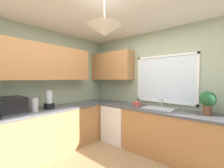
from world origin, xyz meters
name	(u,v)px	position (x,y,z in m)	size (l,w,h in m)	color
room_shell	(92,62)	(-0.78, 0.48, 1.79)	(3.69, 3.48, 2.57)	#9EAD8E
counter_run_left	(51,131)	(-1.47, 0.00, 0.44)	(0.65, 3.09, 0.88)	#AD7542
counter_run_back	(161,132)	(0.21, 1.37, 0.44)	(2.78, 0.65, 0.88)	#AD7542
dishwasher	(118,123)	(-0.81, 1.34, 0.42)	(0.60, 0.60, 0.84)	white
microwave	(11,106)	(-1.47, -0.65, 1.03)	(0.48, 0.36, 0.29)	black
kettle	(34,105)	(-1.45, -0.30, 1.01)	(0.13, 0.13, 0.24)	#B7B7BC
sink_assembly	(159,108)	(0.17, 1.38, 0.90)	(0.57, 0.40, 0.19)	#9EA0A5
potted_plant	(207,101)	(0.96, 1.42, 1.12)	(0.25, 0.25, 0.39)	brown
bowl	(137,104)	(-0.32, 1.37, 0.93)	(0.18, 0.18, 0.09)	#B74C42
blender_appliance	(49,101)	(-1.47, -0.02, 1.05)	(0.15, 0.15, 0.36)	black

